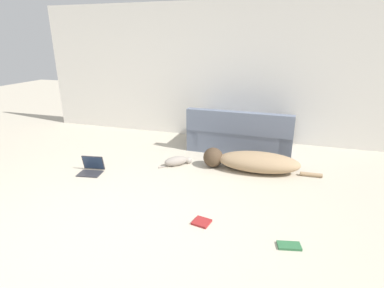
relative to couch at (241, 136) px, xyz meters
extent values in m
plane|color=#BCB29E|center=(-0.84, -2.97, -0.25)|extent=(20.00, 20.00, 0.00)
cube|color=silver|center=(-0.84, 0.59, 1.02)|extent=(6.80, 0.06, 2.53)
cube|color=slate|center=(0.00, 0.04, -0.05)|extent=(1.78, 0.91, 0.38)
cube|color=slate|center=(-0.01, -0.33, 0.32)|extent=(1.76, 0.19, 0.37)
cube|color=slate|center=(0.78, 0.02, 0.02)|extent=(0.22, 0.87, 0.52)
cube|color=slate|center=(-0.78, 0.06, 0.02)|extent=(0.22, 0.87, 0.52)
ellipsoid|color=#A38460|center=(0.40, -0.89, -0.10)|extent=(1.22, 0.54, 0.29)
sphere|color=#493726|center=(-0.28, -0.92, -0.09)|extent=(0.32, 0.32, 0.30)
cylinder|color=#A38460|center=(1.15, -0.86, -0.22)|extent=(0.30, 0.07, 0.06)
ellipsoid|color=gray|center=(-0.84, -1.05, -0.17)|extent=(0.39, 0.36, 0.15)
sphere|color=#A89E93|center=(-0.68, -0.91, -0.20)|extent=(0.14, 0.14, 0.10)
cylinder|color=gray|center=(-1.02, -1.20, -0.23)|extent=(0.09, 0.08, 0.02)
cube|color=#2D2D33|center=(-1.94, -1.72, -0.24)|extent=(0.35, 0.27, 0.02)
cube|color=#2D2D33|center=(-1.96, -1.59, -0.12)|extent=(0.33, 0.12, 0.22)
cube|color=#23334C|center=(-1.96, -1.60, -0.12)|extent=(0.30, 0.10, 0.20)
cube|color=maroon|center=(-0.05, -2.43, -0.23)|extent=(0.21, 0.20, 0.02)
cube|color=#2D663D|center=(0.85, -2.56, -0.23)|extent=(0.24, 0.16, 0.02)
camera|label=1|loc=(0.66, -5.09, 1.61)|focal=28.00mm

